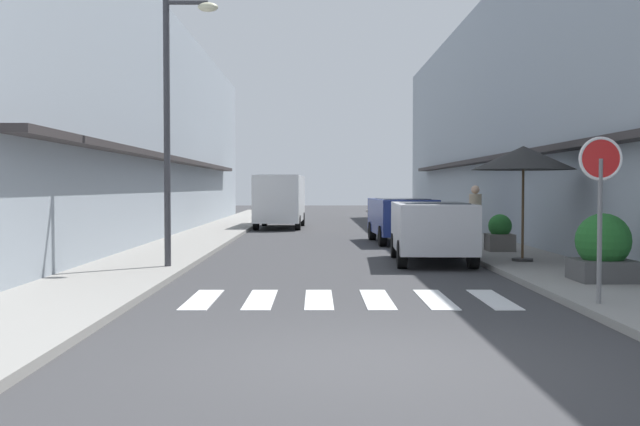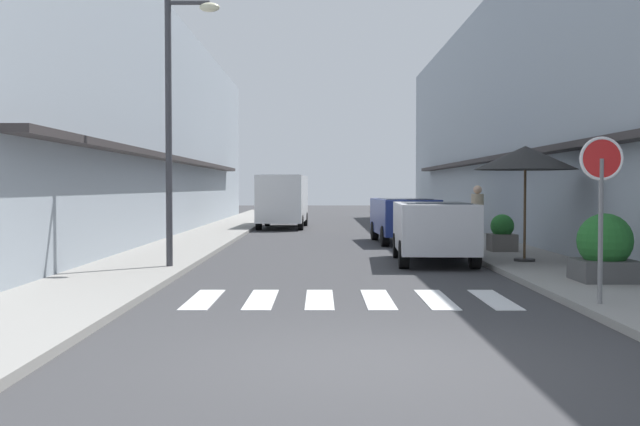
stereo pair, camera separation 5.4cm
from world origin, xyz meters
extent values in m
plane|color=#38383A|center=(0.00, 17.95, 0.00)|extent=(98.74, 98.74, 0.00)
cube|color=gray|center=(-4.51, 17.95, 0.06)|extent=(2.36, 62.84, 0.12)
cube|color=gray|center=(4.51, 17.95, 0.06)|extent=(2.36, 62.84, 0.12)
cube|color=#939EA8|center=(-8.19, 19.20, 4.08)|extent=(5.00, 42.39, 8.16)
cube|color=#332D2D|center=(-5.44, 19.20, 2.80)|extent=(0.50, 29.68, 0.16)
cube|color=#939EA8|center=(8.19, 19.20, 4.44)|extent=(5.00, 42.39, 8.87)
cube|color=#332D2D|center=(5.44, 19.20, 2.80)|extent=(0.50, 29.68, 0.16)
cube|color=silver|center=(-2.38, 4.33, 0.01)|extent=(0.45, 2.20, 0.01)
cube|color=silver|center=(-1.43, 4.33, 0.01)|extent=(0.45, 2.20, 0.01)
cube|color=silver|center=(-0.48, 4.33, 0.01)|extent=(0.45, 2.20, 0.01)
cube|color=silver|center=(0.47, 4.33, 0.01)|extent=(0.45, 2.20, 0.01)
cube|color=silver|center=(1.42, 4.33, 0.01)|extent=(0.45, 2.20, 0.01)
cube|color=silver|center=(2.38, 4.33, 0.01)|extent=(0.45, 2.20, 0.01)
cube|color=silver|center=(2.28, 10.25, 0.89)|extent=(1.94, 3.99, 1.13)
cube|color=black|center=(2.28, 10.06, 1.19)|extent=(1.57, 2.26, 0.56)
cylinder|color=black|center=(1.55, 11.58, 0.32)|extent=(0.25, 0.65, 0.64)
cylinder|color=black|center=(3.13, 11.51, 0.32)|extent=(0.25, 0.65, 0.64)
cylinder|color=black|center=(1.42, 9.00, 0.32)|extent=(0.25, 0.65, 0.64)
cylinder|color=black|center=(3.01, 8.93, 0.32)|extent=(0.25, 0.65, 0.64)
cube|color=navy|center=(2.28, 16.74, 0.89)|extent=(1.93, 4.26, 1.13)
cube|color=black|center=(2.28, 16.53, 1.19)|extent=(1.57, 2.41, 0.56)
cylinder|color=black|center=(1.42, 18.09, 0.32)|extent=(0.25, 0.65, 0.64)
cylinder|color=black|center=(3.01, 18.15, 0.32)|extent=(0.25, 0.65, 0.64)
cylinder|color=black|center=(1.54, 15.32, 0.32)|extent=(0.25, 0.65, 0.64)
cylinder|color=black|center=(3.13, 15.39, 0.32)|extent=(0.25, 0.65, 0.64)
cube|color=silver|center=(-2.13, 25.86, 1.34)|extent=(2.13, 5.46, 2.03)
cube|color=black|center=(-2.13, 25.59, 2.09)|extent=(1.74, 3.08, 0.56)
cylinder|color=black|center=(-2.96, 27.67, 0.32)|extent=(0.24, 0.65, 0.64)
cylinder|color=black|center=(-1.17, 27.61, 0.32)|extent=(0.24, 0.65, 0.64)
cylinder|color=black|center=(-3.08, 24.11, 0.32)|extent=(0.24, 0.65, 0.64)
cylinder|color=black|center=(-1.29, 24.05, 0.32)|extent=(0.24, 0.65, 0.64)
cylinder|color=slate|center=(3.66, 3.16, 1.19)|extent=(0.07, 0.07, 2.14)
cylinder|color=red|center=(3.66, 3.16, 2.26)|extent=(0.64, 0.03, 0.64)
torus|color=white|center=(3.66, 3.16, 2.26)|extent=(0.65, 0.05, 0.65)
cylinder|color=#38383D|center=(-3.75, 8.43, 3.04)|extent=(0.14, 0.14, 5.84)
cylinder|color=#38383D|center=(-3.30, 8.43, 5.81)|extent=(0.90, 0.10, 0.10)
ellipsoid|color=beige|center=(-2.85, 8.43, 5.71)|extent=(0.44, 0.28, 0.20)
cylinder|color=#262626|center=(4.28, 9.50, 0.15)|extent=(0.48, 0.48, 0.06)
cylinder|color=#4C3823|center=(4.28, 9.50, 1.32)|extent=(0.06, 0.06, 2.40)
cone|color=black|center=(4.28, 9.50, 2.52)|extent=(2.37, 2.37, 0.55)
cube|color=#4C4C4C|center=(4.74, 5.83, 0.31)|extent=(1.05, 1.05, 0.39)
sphere|color=#236628|center=(4.74, 5.83, 0.86)|extent=(1.00, 1.00, 1.00)
cube|color=slate|center=(4.43, 12.28, 0.35)|extent=(0.70, 0.70, 0.46)
sphere|color=#236628|center=(4.43, 12.28, 0.80)|extent=(0.63, 0.63, 0.63)
cube|color=gray|center=(3.94, 20.13, 0.31)|extent=(0.98, 0.98, 0.38)
sphere|color=#236628|center=(3.94, 20.13, 0.84)|extent=(0.97, 0.97, 0.97)
cylinder|color=#282B33|center=(3.84, 12.65, 0.55)|extent=(0.26, 0.26, 0.86)
cylinder|color=tan|center=(3.84, 12.65, 1.31)|extent=(0.34, 0.34, 0.68)
sphere|color=tan|center=(3.84, 12.65, 1.77)|extent=(0.23, 0.23, 0.23)
camera|label=1|loc=(-0.52, -7.86, 1.84)|focal=42.16mm
camera|label=2|loc=(-0.47, -7.86, 1.84)|focal=42.16mm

